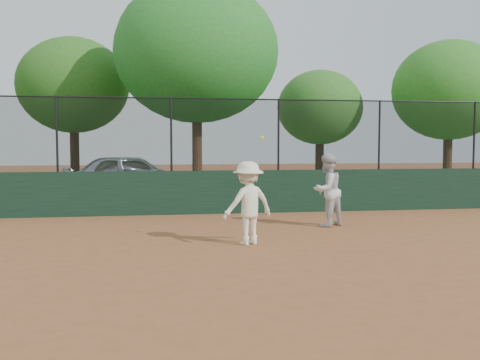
{
  "coord_description": "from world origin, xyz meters",
  "views": [
    {
      "loc": [
        -0.93,
        -8.73,
        1.97
      ],
      "look_at": [
        0.8,
        2.2,
        1.2
      ],
      "focal_mm": 40.0,
      "sensor_mm": 36.0,
      "label": 1
    }
  ],
  "objects": [
    {
      "name": "back_wall",
      "position": [
        0.0,
        6.0,
        0.6
      ],
      "size": [
        26.0,
        0.2,
        1.2
      ],
      "primitive_type": "cube",
      "color": "#163120",
      "rests_on": "ground"
    },
    {
      "name": "player_second",
      "position": [
        3.06,
        3.34,
        0.86
      ],
      "size": [
        1.05,
        0.99,
        1.72
      ],
      "primitive_type": "imported",
      "rotation": [
        0.0,
        0.0,
        3.69
      ],
      "color": "silver",
      "rests_on": "ground"
    },
    {
      "name": "tree_2",
      "position": [
        0.53,
        10.2,
        5.14
      ],
      "size": [
        5.75,
        5.23,
        7.63
      ],
      "color": "#4D301B",
      "rests_on": "ground"
    },
    {
      "name": "parked_car",
      "position": [
        -1.72,
        10.04,
        0.8
      ],
      "size": [
        4.89,
        2.39,
        1.6
      ],
      "primitive_type": "imported",
      "rotation": [
        0.0,
        0.0,
        1.68
      ],
      "color": "#B4B8BE",
      "rests_on": "ground"
    },
    {
      "name": "tree_4",
      "position": [
        10.76,
        11.33,
        4.06
      ],
      "size": [
        4.61,
        4.19,
        6.07
      ],
      "color": "#492D1A",
      "rests_on": "ground"
    },
    {
      "name": "tree_3",
      "position": [
        5.96,
        13.15,
        3.44
      ],
      "size": [
        3.63,
        3.3,
        5.03
      ],
      "color": "#382412",
      "rests_on": "ground"
    },
    {
      "name": "ground",
      "position": [
        0.0,
        0.0,
        0.0
      ],
      "size": [
        80.0,
        80.0,
        0.0
      ],
      "primitive_type": "plane",
      "color": "#995831",
      "rests_on": "ground"
    },
    {
      "name": "tree_1",
      "position": [
        -4.07,
        13.07,
        4.2
      ],
      "size": [
        4.3,
        3.91,
        6.07
      ],
      "color": "#3E2715",
      "rests_on": "ground"
    },
    {
      "name": "grass_strip",
      "position": [
        0.0,
        12.0,
        0.0
      ],
      "size": [
        36.0,
        12.0,
        0.01
      ],
      "primitive_type": "cube",
      "color": "#29541A",
      "rests_on": "ground"
    },
    {
      "name": "player_main",
      "position": [
        0.83,
        1.41,
        0.81
      ],
      "size": [
        1.19,
        0.94,
        2.1
      ],
      "color": "white",
      "rests_on": "ground"
    },
    {
      "name": "fence_assembly",
      "position": [
        -0.03,
        6.0,
        2.24
      ],
      "size": [
        26.0,
        0.06,
        2.0
      ],
      "color": "black",
      "rests_on": "back_wall"
    }
  ]
}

